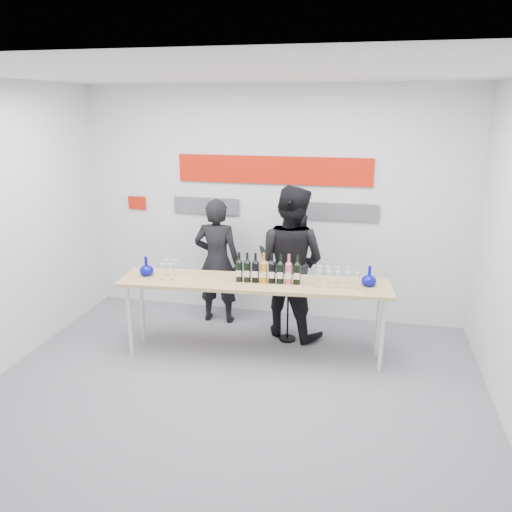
# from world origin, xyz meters

# --- Properties ---
(ground) EXTENTS (5.00, 5.00, 0.00)m
(ground) POSITION_xyz_m (0.00, 0.00, 0.00)
(ground) COLOR slate
(ground) RESTS_ON ground
(back_wall) EXTENTS (5.00, 0.04, 3.00)m
(back_wall) POSITION_xyz_m (0.00, 2.00, 1.50)
(back_wall) COLOR silver
(back_wall) RESTS_ON ground
(signage) EXTENTS (3.38, 0.02, 0.79)m
(signage) POSITION_xyz_m (-0.06, 1.97, 1.81)
(signage) COLOR red
(signage) RESTS_ON back_wall
(tasting_table) EXTENTS (3.01, 0.84, 0.89)m
(tasting_table) POSITION_xyz_m (0.03, 0.75, 0.82)
(tasting_table) COLOR tan
(tasting_table) RESTS_ON ground
(wine_bottles) EXTENTS (0.71, 0.13, 0.33)m
(wine_bottles) POSITION_xyz_m (0.19, 0.74, 1.06)
(wine_bottles) COLOR black
(wine_bottles) RESTS_ON tasting_table
(decanter_left) EXTENTS (0.16, 0.16, 0.21)m
(decanter_left) POSITION_xyz_m (-1.20, 0.68, 1.00)
(decanter_left) COLOR #070A92
(decanter_left) RESTS_ON tasting_table
(decanter_right) EXTENTS (0.16, 0.16, 0.21)m
(decanter_right) POSITION_xyz_m (1.26, 0.89, 1.00)
(decanter_right) COLOR #070A92
(decanter_right) RESTS_ON tasting_table
(glasses_left) EXTENTS (0.18, 0.23, 0.18)m
(glasses_left) POSITION_xyz_m (-0.93, 0.67, 0.98)
(glasses_left) COLOR silver
(glasses_left) RESTS_ON tasting_table
(glasses_right) EXTENTS (0.48, 0.25, 0.18)m
(glasses_right) POSITION_xyz_m (0.91, 0.81, 0.98)
(glasses_right) COLOR silver
(glasses_right) RESTS_ON tasting_table
(presenter_left) EXTENTS (0.60, 0.41, 1.63)m
(presenter_left) POSITION_xyz_m (-0.64, 1.57, 0.82)
(presenter_left) COLOR black
(presenter_left) RESTS_ON ground
(presenter_right) EXTENTS (1.09, 0.97, 1.86)m
(presenter_right) POSITION_xyz_m (0.33, 1.40, 0.93)
(presenter_right) COLOR black
(presenter_right) RESTS_ON ground
(mic_stand) EXTENTS (0.20, 0.20, 1.72)m
(mic_stand) POSITION_xyz_m (0.34, 1.20, 0.52)
(mic_stand) COLOR black
(mic_stand) RESTS_ON ground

